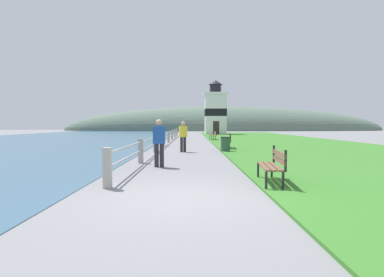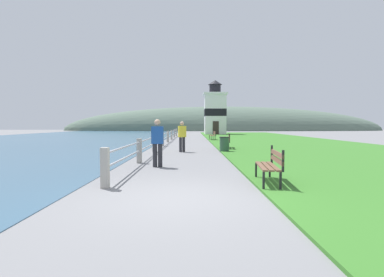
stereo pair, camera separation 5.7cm
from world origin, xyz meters
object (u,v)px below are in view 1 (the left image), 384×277
park_bench_midway (227,140)px  park_bench_far (213,135)px  person_by_railing (183,135)px  person_strolling (159,141)px  trash_bin (225,144)px  park_bench_near (273,164)px  lighthouse (215,111)px

park_bench_midway → park_bench_far: 10.27m
person_by_railing → park_bench_far: bearing=-33.0°
person_strolling → person_by_railing: 5.83m
park_bench_midway → trash_bin: 2.12m
park_bench_near → park_bench_midway: size_ratio=0.83×
person_by_railing → lighthouse: bearing=-29.1°
park_bench_near → park_bench_far: bearing=-84.2°
lighthouse → park_bench_midway: bearing=-92.8°
lighthouse → park_bench_near: bearing=-92.3°
lighthouse → trash_bin: 29.55m
park_bench_far → park_bench_midway: bearing=88.0°
park_bench_far → person_by_railing: bearing=75.5°
park_bench_near → person_strolling: bearing=-38.7°
park_bench_midway → lighthouse: 27.45m
lighthouse → trash_bin: size_ratio=9.79×
park_bench_midway → person_by_railing: person_by_railing is taller
lighthouse → trash_bin: bearing=-93.4°
park_bench_midway → trash_bin: (-0.38, -2.09, -0.12)m
park_bench_midway → park_bench_far: (-0.12, 10.27, -0.00)m
person_by_railing → trash_bin: 2.35m
park_bench_far → lighthouse: 17.31m
person_strolling → trash_bin: bearing=-27.1°
park_bench_far → person_strolling: (-3.24, -18.03, 0.38)m
trash_bin → lighthouse: bearing=86.6°
park_bench_far → person_strolling: 18.33m
park_bench_midway → lighthouse: bearing=-87.0°
park_bench_far → person_strolling: person_strolling is taller
park_bench_far → park_bench_near: bearing=87.2°
park_bench_far → trash_bin: 12.36m
lighthouse → person_strolling: bearing=-97.7°
park_bench_far → person_strolling: bearing=77.2°
park_bench_near → park_bench_far: 21.18m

